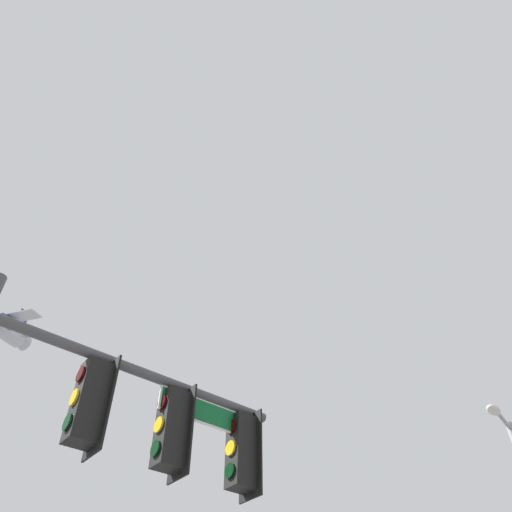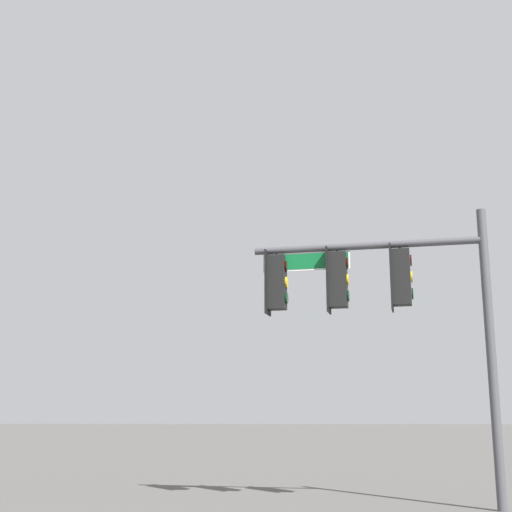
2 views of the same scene
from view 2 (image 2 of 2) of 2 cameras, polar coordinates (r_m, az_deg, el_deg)
name	(u,v)px [view 2 (image 2 of 2)]	position (r m, az deg, el deg)	size (l,w,h in m)	color
signal_pole_near	(372,291)	(14.16, 9.30, -2.75)	(4.55, 0.95, 5.56)	#47474C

